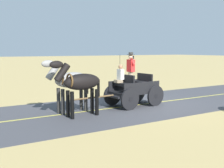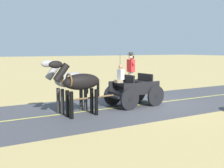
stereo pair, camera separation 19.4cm
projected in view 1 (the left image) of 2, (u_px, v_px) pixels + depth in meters
name	position (u px, v px, depth m)	size (l,w,h in m)	color
ground_plane	(145.00, 104.00, 13.41)	(200.00, 200.00, 0.00)	tan
road_surface	(145.00, 104.00, 13.41)	(5.69, 160.00, 0.01)	#424247
road_centre_stripe	(145.00, 104.00, 13.41)	(0.12, 160.00, 0.00)	#DBCC4C
horse_drawn_carriage	(133.00, 89.00, 12.90)	(1.60, 4.52, 2.50)	black
horse_near_side	(80.00, 83.00, 10.75)	(0.66, 2.13, 2.21)	black
horse_off_side	(70.00, 81.00, 11.43)	(0.76, 2.15, 2.21)	gray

